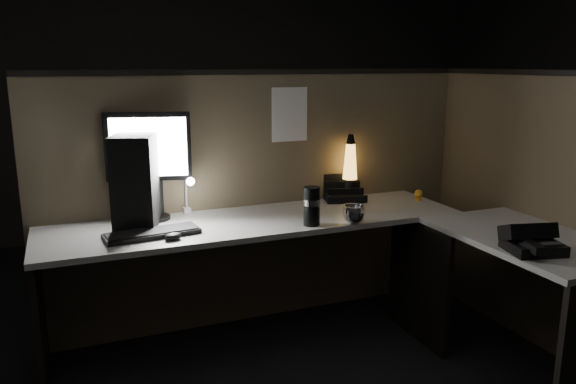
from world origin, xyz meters
name	(u,v)px	position (x,y,z in m)	size (l,w,h in m)	color
room_shell	(333,50)	(0.00, 0.00, 1.62)	(6.00, 6.00, 6.00)	silver
partition_back	(262,200)	(0.00, 0.93, 0.75)	(2.66, 0.06, 1.50)	brown
partition_right	(534,211)	(1.33, 0.10, 0.75)	(0.06, 1.66, 1.50)	brown
desk	(339,257)	(0.18, 0.25, 0.58)	(2.60, 1.60, 0.73)	#A8A69F
pc_tower	(139,178)	(-0.74, 0.80, 0.97)	(0.21, 0.46, 0.48)	black
monitor	(149,156)	(-0.68, 0.83, 1.08)	(0.45, 0.19, 0.58)	black
keyboard	(152,234)	(-0.73, 0.51, 0.74)	(0.46, 0.15, 0.02)	black
mouse	(173,236)	(-0.65, 0.41, 0.75)	(0.09, 0.06, 0.03)	black
clip_lamp	(188,192)	(-0.48, 0.81, 0.86)	(0.04, 0.18, 0.23)	silver
organizer	(342,194)	(0.49, 0.82, 0.77)	(0.27, 0.25, 0.17)	black
lava_lamp	(350,172)	(0.54, 0.82, 0.90)	(0.11, 0.11, 0.41)	black
travel_mug	(312,206)	(0.08, 0.39, 0.83)	(0.09, 0.09, 0.20)	black
steel_mug	(354,214)	(0.31, 0.34, 0.78)	(0.12, 0.12, 0.10)	silver
figurine	(419,194)	(0.92, 0.63, 0.77)	(0.05, 0.05, 0.05)	#FFAB28
pinned_paper	(290,115)	(0.16, 0.90, 1.27)	(0.22, 0.00, 0.32)	white
desk_phone	(531,240)	(0.83, -0.37, 0.78)	(0.27, 0.27, 0.14)	black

